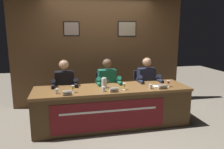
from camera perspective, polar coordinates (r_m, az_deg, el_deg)
name	(u,v)px	position (r m, az deg, el deg)	size (l,w,h in m)	color
ground_plane	(112,124)	(4.35, 0.00, -12.79)	(12.00, 12.00, 0.00)	gray
wall_back_panelled	(100,51)	(5.33, -3.20, 6.20)	(4.09, 0.14, 2.60)	brown
conference_table	(113,101)	(4.07, 0.28, -7.01)	(2.89, 0.83, 0.73)	brown
chair_left	(65,96)	(4.67, -12.09, -5.61)	(0.44, 0.44, 0.90)	black
panelist_left	(65,86)	(4.41, -12.21, -2.92)	(0.51, 0.48, 1.23)	black
nameplate_left	(67,93)	(3.69, -11.55, -4.76)	(0.16, 0.06, 0.08)	white
juice_glass_left	(73,88)	(3.83, -10.21, -3.38)	(0.06, 0.06, 0.12)	white
water_cup_left	(57,92)	(3.82, -14.23, -4.35)	(0.06, 0.06, 0.08)	silver
chair_center	(106,94)	(4.75, -1.57, -5.06)	(0.44, 0.44, 0.90)	black
panelist_center	(108,84)	(4.49, -1.11, -2.39)	(0.51, 0.48, 1.23)	black
nameplate_center	(114,90)	(3.80, 0.55, -4.04)	(0.15, 0.06, 0.08)	white
juice_glass_center	(124,85)	(3.93, 3.18, -2.82)	(0.06, 0.06, 0.12)	white
water_cup_center	(104,89)	(3.84, -2.21, -3.90)	(0.06, 0.06, 0.08)	silver
chair_right	(144,91)	(4.98, 8.27, -4.40)	(0.44, 0.44, 0.90)	black
panelist_right	(147,82)	(4.73, 9.21, -1.81)	(0.51, 0.48, 1.23)	black
nameplate_right	(163,87)	(4.11, 13.11, -3.15)	(0.17, 0.06, 0.08)	white
juice_glass_right	(168,82)	(4.28, 14.49, -2.00)	(0.06, 0.06, 0.12)	white
water_cup_right	(151,87)	(4.08, 10.01, -3.17)	(0.06, 0.06, 0.08)	silver
water_pitcher_central	(104,83)	(4.07, -2.05, -2.20)	(0.15, 0.10, 0.21)	silver
document_stack_right	(159,86)	(4.27, 12.14, -3.01)	(0.23, 0.18, 0.01)	white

